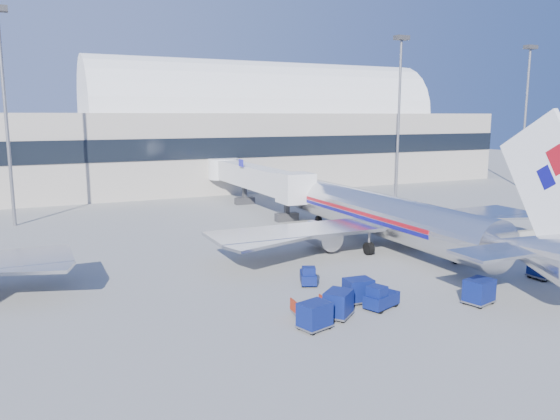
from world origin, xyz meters
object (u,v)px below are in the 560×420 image
barrier_far (529,235)px  cart_train_b (338,303)px  cart_open_red (310,310)px  mast_east (400,93)px  barrier_near (477,241)px  airliner_main (388,217)px  cart_solo_near (479,291)px  cart_solo_far (545,265)px  jetbridge_near (251,177)px  barrier_mid (503,238)px  cart_train_c (315,315)px  tug_lead (381,298)px  mast_far_east (527,96)px  tug_left (308,276)px  tug_right (467,255)px  cart_train_a (358,290)px  mast_west (3,85)px

barrier_far → cart_train_b: (-27.08, -9.97, 0.41)m
cart_train_b → cart_open_red: bearing=108.7°
mast_east → barrier_near: (-12.00, -28.00, -14.34)m
airliner_main → cart_solo_near: 14.73m
cart_train_b → cart_solo_far: bearing=-38.0°
jetbridge_near → barrier_mid: bearing=-64.6°
cart_train_c → cart_open_red: (0.70, 1.87, -0.45)m
airliner_main → jetbridge_near: (-2.40, 26.30, 1.00)m
mast_east → cart_solo_far: size_ratio=10.14×
jetbridge_near → cart_solo_near: jetbridge_near is taller
tug_lead → cart_open_red: 4.59m
mast_far_east → barrier_near: (-37.00, -28.00, -14.34)m
tug_left → barrier_mid: bearing=-57.9°
tug_right → cart_solo_far: 5.84m
jetbridge_near → barrier_mid: size_ratio=9.17×
cart_train_b → barrier_near: bearing=-13.5°
barrier_mid → barrier_far: size_ratio=1.00×
barrier_mid → tug_lead: bearing=-154.7°
airliner_main → cart_train_c: 19.97m
cart_open_red → tug_right: bearing=20.1°
tug_lead → airliner_main: bearing=31.8°
airliner_main → tug_left: size_ratio=16.05×
mast_far_east → tug_lead: size_ratio=8.70×
cart_train_c → cart_solo_near: bearing=-20.3°
tug_right → cart_train_c: bearing=-106.5°
jetbridge_near → cart_solo_far: 39.17m
airliner_main → barrier_mid: airliner_main is taller
barrier_near → cart_train_c: 25.11m
airliner_main → cart_solo_far: 13.22m
cart_solo_near → cart_solo_far: (8.46, 2.17, 0.13)m
cart_train_c → mast_far_east: bearing=16.6°
barrier_far → cart_train_c: size_ratio=1.46×
barrier_near → cart_train_a: 19.85m
barrier_far → cart_train_a: (-24.62, -8.31, 0.38)m
airliner_main → jetbridge_near: 26.43m
jetbridge_near → tug_lead: bearing=-100.2°
mast_west → cart_train_c: mast_west is taller
barrier_near → cart_open_red: 23.71m
airliner_main → barrier_far: 15.02m
mast_east → cart_open_red: 52.27m
barrier_far → mast_east: bearing=79.1°
cart_train_b → cart_open_red: 1.73m
airliner_main → jetbridge_near: airliner_main is taller
cart_train_b → airliner_main: bearing=5.5°
tug_lead → tug_right: bearing=3.8°
barrier_far → cart_open_red: 29.91m
mast_far_east → cart_train_a: mast_far_east is taller
barrier_near → tug_left: tug_left is taller
barrier_far → cart_solo_near: 21.40m
barrier_mid → cart_train_a: size_ratio=1.60×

